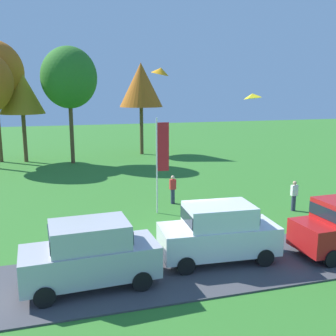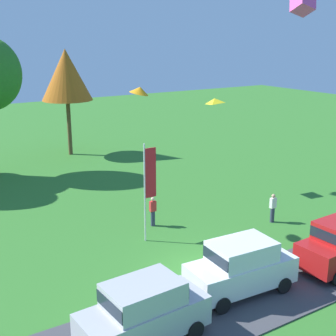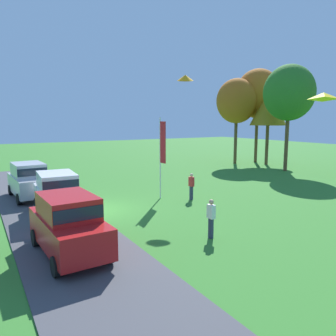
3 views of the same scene
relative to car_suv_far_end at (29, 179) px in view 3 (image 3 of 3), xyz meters
The scene contains 14 objects.
ground_plane 5.91m from the car_suv_far_end, 32.41° to the left, with size 120.00×120.00×0.00m, color #337528.
pavement_strip 5.04m from the car_suv_far_end, ahead, with size 36.00×4.40×0.06m, color #424247.
car_suv_far_end is the anchor object (origin of this frame).
car_suv_near_entrance 5.07m from the car_suv_far_end, ahead, with size 4.70×2.26×2.28m.
car_suv_by_flagpole 10.46m from the car_suv_far_end, ahead, with size 4.68×2.21×2.28m.
person_on_lawn 13.01m from the car_suv_far_end, 25.78° to the left, with size 0.36×0.24×1.71m.
person_watching_sky 10.50m from the car_suv_far_end, 57.75° to the left, with size 0.36×0.24×1.71m.
tree_lone_near 25.05m from the car_suv_far_end, 105.23° to the left, with size 4.64×4.64×9.80m.
tree_left_of_center 27.89m from the car_suv_far_end, 102.72° to the left, with size 5.22×5.22×11.03m.
tree_center_back 26.55m from the car_suv_far_end, 98.17° to the left, with size 4.03×4.03×8.51m.
tree_right_of_center 24.78m from the car_suv_far_end, 88.82° to the left, with size 4.94×4.94×10.42m.
flag_banner 8.85m from the car_suv_far_end, 58.68° to the left, with size 0.71×0.08×5.24m.
kite_diamond_mid_center 17.91m from the car_suv_far_end, 44.52° to the left, with size 1.10×1.00×0.33m, color yellow.
kite_delta_near_flag 11.95m from the car_suv_far_end, 61.21° to the left, with size 1.02×1.02×0.36m, color orange.
Camera 3 is at (17.59, -6.01, 5.07)m, focal length 35.00 mm.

